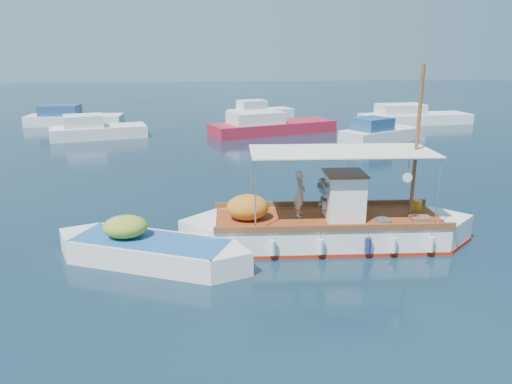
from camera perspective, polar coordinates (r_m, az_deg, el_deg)
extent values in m
plane|color=black|center=(16.11, 5.43, -5.35)|extent=(160.00, 160.00, 0.00)
cube|color=white|center=(15.76, 8.17, -4.68)|extent=(7.04, 2.70, 1.01)
cube|color=white|center=(15.48, -4.55, -4.96)|extent=(2.31, 2.31, 1.01)
cube|color=white|center=(16.78, 19.87, -4.22)|extent=(2.31, 2.31, 1.01)
cube|color=maroon|center=(15.87, 8.12, -5.71)|extent=(7.14, 2.78, 0.17)
cube|color=maroon|center=(15.60, 8.24, -3.00)|extent=(7.03, 2.51, 0.06)
cube|color=brown|center=(16.65, 7.49, -1.34)|extent=(7.01, 0.49, 0.18)
cube|color=brown|center=(14.49, 9.14, -4.08)|extent=(7.01, 0.49, 0.18)
cube|color=white|center=(15.48, 10.02, -0.47)|extent=(1.17, 1.26, 1.38)
cube|color=brown|center=(15.30, 10.15, 2.12)|extent=(1.27, 1.36, 0.06)
cylinder|color=slate|center=(15.00, 8.09, 0.18)|extent=(0.23, 0.47, 0.46)
cylinder|color=slate|center=(15.56, 7.68, 0.78)|extent=(0.23, 0.47, 0.46)
cylinder|color=slate|center=(15.42, 7.81, -1.33)|extent=(0.23, 0.47, 0.46)
cylinder|color=brown|center=(15.73, 17.89, 5.31)|extent=(0.12, 0.12, 4.61)
cylinder|color=brown|center=(15.55, 15.23, 4.02)|extent=(1.66, 0.17, 0.07)
cylinder|color=silver|center=(15.98, -0.45, 1.59)|extent=(0.04, 0.04, 2.08)
cylinder|color=silver|center=(14.03, -0.06, -0.48)|extent=(0.04, 0.04, 2.08)
cylinder|color=silver|center=(17.05, 17.50, 1.76)|extent=(0.04, 0.04, 2.08)
cylinder|color=silver|center=(15.23, 20.10, -0.14)|extent=(0.04, 0.04, 2.08)
cube|color=silver|center=(15.12, 9.76, 4.62)|extent=(5.56, 2.52, 0.04)
ellipsoid|color=#C8721D|center=(15.18, -0.96, -1.75)|extent=(1.35, 1.17, 0.77)
cube|color=orange|center=(16.28, 12.07, -1.63)|extent=(0.24, 0.18, 0.37)
cylinder|color=orange|center=(16.98, 17.97, -1.43)|extent=(0.29, 0.29, 0.31)
cube|color=brown|center=(16.01, 18.28, -2.88)|extent=(0.62, 0.45, 0.11)
cylinder|color=#B2B2B2|center=(15.50, 14.32, -3.19)|extent=(0.49, 0.49, 0.11)
cylinder|color=white|center=(14.82, 16.92, 1.58)|extent=(0.28, 0.04, 0.28)
cylinder|color=white|center=(14.29, 1.86, -6.36)|extent=(0.19, 0.19, 0.44)
cylinder|color=navy|center=(14.77, 12.67, -5.99)|extent=(0.19, 0.19, 0.44)
cylinder|color=white|center=(15.37, 19.34, -5.65)|extent=(0.19, 0.19, 0.44)
imported|color=#AFA491|center=(15.44, 5.04, -0.19)|extent=(0.51, 0.61, 1.43)
cube|color=white|center=(14.59, -11.91, -6.97)|extent=(4.73, 3.38, 0.86)
cube|color=white|center=(15.75, -18.97, -5.78)|extent=(1.57, 1.57, 0.86)
cube|color=white|center=(13.70, -3.75, -8.22)|extent=(1.57, 1.57, 0.86)
cube|color=#21559B|center=(14.44, -12.01, -5.46)|extent=(4.66, 3.20, 0.05)
ellipsoid|color=#92A72F|center=(14.70, -14.70, -3.85)|extent=(1.58, 1.46, 0.63)
cube|color=silver|center=(35.80, -17.51, 6.40)|extent=(6.63, 3.87, 1.00)
cube|color=silver|center=(35.64, -19.14, 7.68)|extent=(2.92, 2.59, 0.80)
cube|color=#A51B2F|center=(36.15, 1.94, 7.21)|extent=(9.48, 5.58, 1.00)
cube|color=silver|center=(35.43, -0.03, 8.51)|extent=(4.20, 3.42, 0.80)
cube|color=silver|center=(33.94, 14.00, 6.17)|extent=(5.89, 4.54, 1.00)
cube|color=navy|center=(33.20, 13.14, 7.58)|extent=(2.82, 2.69, 0.80)
cube|color=silver|center=(42.77, 17.69, 7.85)|extent=(9.08, 3.36, 1.00)
cube|color=silver|center=(42.03, 16.18, 9.08)|extent=(3.73, 2.51, 0.80)
cube|color=silver|center=(42.52, -19.96, 7.60)|extent=(7.43, 2.65, 1.00)
cube|color=navy|center=(42.73, -21.51, 8.71)|extent=(3.02, 2.09, 0.80)
cube|color=silver|center=(43.96, 0.52, 8.81)|extent=(5.98, 3.78, 1.00)
cube|color=silver|center=(43.49, -0.48, 9.92)|extent=(2.69, 2.36, 0.80)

